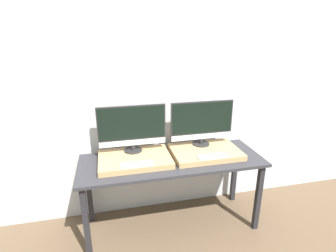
{
  "coord_description": "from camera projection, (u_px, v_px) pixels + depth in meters",
  "views": [
    {
      "loc": [
        -0.57,
        -1.93,
        1.94
      ],
      "look_at": [
        0.0,
        0.49,
        1.06
      ],
      "focal_mm": 28.0,
      "sensor_mm": 36.0,
      "label": 1
    }
  ],
  "objects": [
    {
      "name": "ground_plane",
      "position": [
        180.0,
        245.0,
        2.54
      ],
      "size": [
        12.0,
        12.0,
        0.0
      ],
      "primitive_type": "plane",
      "color": "brown"
    },
    {
      "name": "wall_back",
      "position": [
        163.0,
        98.0,
        2.76
      ],
      "size": [
        8.0,
        0.04,
        2.6
      ],
      "color": "silver",
      "rests_on": "ground_plane"
    },
    {
      "name": "workbench",
      "position": [
        172.0,
        167.0,
        2.61
      ],
      "size": [
        1.8,
        0.64,
        0.77
      ],
      "color": "#2D2D33",
      "rests_on": "ground_plane"
    },
    {
      "name": "wooden_riser_left",
      "position": [
        135.0,
        159.0,
        2.52
      ],
      "size": [
        0.68,
        0.48,
        0.06
      ],
      "color": "tan",
      "rests_on": "workbench"
    },
    {
      "name": "monitor_left",
      "position": [
        132.0,
        127.0,
        2.55
      ],
      "size": [
        0.66,
        0.18,
        0.47
      ],
      "color": "#282828",
      "rests_on": "wooden_riser_left"
    },
    {
      "name": "keyboard_left",
      "position": [
        137.0,
        164.0,
        2.35
      ],
      "size": [
        0.29,
        0.1,
        0.01
      ],
      "color": "silver",
      "rests_on": "wooden_riser_left"
    },
    {
      "name": "wooden_riser_right",
      "position": [
        205.0,
        152.0,
        2.68
      ],
      "size": [
        0.68,
        0.48,
        0.06
      ],
      "color": "tan",
      "rests_on": "workbench"
    },
    {
      "name": "monitor_right",
      "position": [
        202.0,
        122.0,
        2.71
      ],
      "size": [
        0.66,
        0.18,
        0.47
      ],
      "color": "#282828",
      "rests_on": "wooden_riser_right"
    },
    {
      "name": "keyboard_right",
      "position": [
        212.0,
        156.0,
        2.5
      ],
      "size": [
        0.29,
        0.1,
        0.01
      ],
      "color": "silver",
      "rests_on": "wooden_riser_right"
    }
  ]
}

